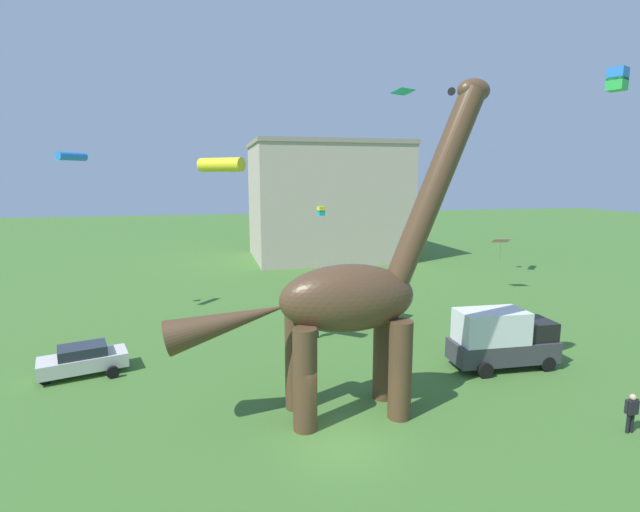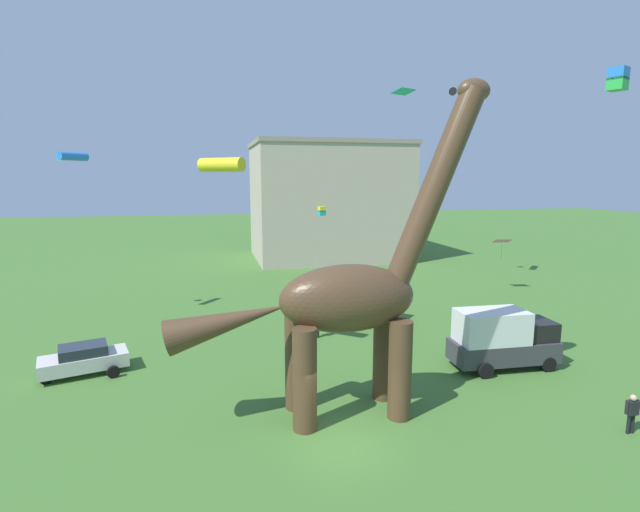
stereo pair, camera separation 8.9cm
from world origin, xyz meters
name	(u,v)px [view 2 (the right image)]	position (x,y,z in m)	size (l,w,h in m)	color
ground_plane	(343,444)	(0.00, 0.00, 0.00)	(240.00, 240.00, 0.00)	#42702D
dinosaur_sculpture	(346,298)	(0.78, 2.32, 5.11)	(13.53, 2.87, 14.14)	#513823
parked_sedan_left	(84,359)	(-11.26, 9.40, 0.81)	(4.53, 2.85, 1.55)	silver
parked_box_truck	(502,338)	(10.31, 5.11, 1.65)	(5.70, 2.40, 3.20)	#38383D
person_watching_child	(301,335)	(0.55, 11.07, 0.59)	(0.37, 0.16, 0.98)	#6B6056
person_vendor_side	(632,410)	(11.37, -1.94, 0.99)	(0.61, 0.27, 1.64)	black
person_near_flyer	(316,321)	(1.74, 12.04, 1.08)	(0.67, 0.29, 1.78)	black
festival_canopy_tent	(371,287)	(6.21, 14.47, 2.54)	(3.15, 3.15, 3.00)	#B2B2B7
kite_apex	(71,156)	(-13.44, 18.85, 11.49)	(2.07, 2.01, 0.58)	#287AE5
kite_mid_center	(322,211)	(3.37, 17.35, 7.70)	(0.54, 0.54, 0.66)	yellow
kite_drifting	(466,91)	(17.94, 23.31, 17.71)	(2.55, 2.54, 0.72)	green
kite_trailing	(502,241)	(20.54, 20.39, 4.57)	(1.68, 1.34, 1.94)	pink
kite_high_left	(403,91)	(6.39, 10.10, 14.94)	(1.51, 1.34, 0.21)	#19B2B7
kite_near_low	(225,165)	(-3.76, 8.81, 10.73)	(2.55, 2.62, 0.74)	yellow
kite_mid_left	(618,79)	(9.74, -1.31, 13.56)	(0.73, 0.73, 0.79)	#287AE5
background_building_block	(328,201)	(10.12, 41.98, 7.24)	(18.69, 14.16, 14.45)	#B7A893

